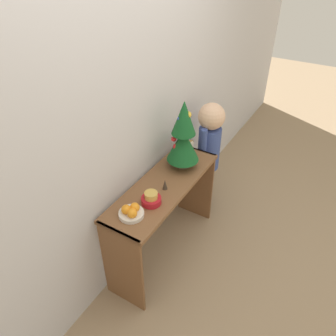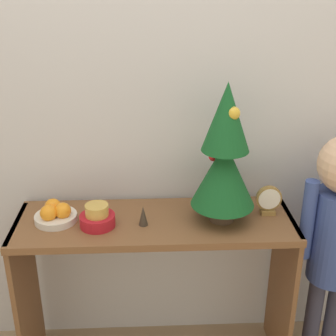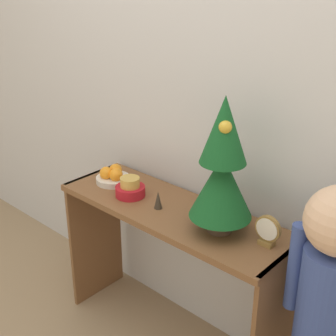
{
  "view_description": "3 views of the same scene",
  "coord_description": "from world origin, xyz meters",
  "px_view_note": "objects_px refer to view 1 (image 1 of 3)",
  "views": [
    {
      "loc": [
        -1.65,
        -0.83,
        2.3
      ],
      "look_at": [
        0.03,
        0.17,
        0.88
      ],
      "focal_mm": 35.0,
      "sensor_mm": 36.0,
      "label": 1
    },
    {
      "loc": [
        -0.02,
        -1.48,
        1.71
      ],
      "look_at": [
        0.05,
        0.18,
        0.99
      ],
      "focal_mm": 50.0,
      "sensor_mm": 36.0,
      "label": 2
    },
    {
      "loc": [
        1.24,
        -1.2,
        1.76
      ],
      "look_at": [
        0.01,
        0.16,
        0.96
      ],
      "focal_mm": 50.0,
      "sensor_mm": 36.0,
      "label": 3
    }
  ],
  "objects_px": {
    "singing_bowl": "(151,199)",
    "child_figure": "(209,142)",
    "figurine": "(165,184)",
    "mini_tree": "(183,136)",
    "fruit_bowl": "(131,212)",
    "desk_clock": "(190,147)"
  },
  "relations": [
    {
      "from": "singing_bowl",
      "to": "mini_tree",
      "type": "bearing_deg",
      "value": 3.14
    },
    {
      "from": "figurine",
      "to": "child_figure",
      "type": "relative_size",
      "value": 0.08
    },
    {
      "from": "mini_tree",
      "to": "figurine",
      "type": "distance_m",
      "value": 0.4
    },
    {
      "from": "fruit_bowl",
      "to": "child_figure",
      "type": "xyz_separation_m",
      "value": [
        1.16,
        -0.03,
        -0.05
      ]
    },
    {
      "from": "fruit_bowl",
      "to": "child_figure",
      "type": "relative_size",
      "value": 0.15
    },
    {
      "from": "mini_tree",
      "to": "fruit_bowl",
      "type": "height_order",
      "value": "mini_tree"
    },
    {
      "from": "fruit_bowl",
      "to": "desk_clock",
      "type": "bearing_deg",
      "value": 1.31
    },
    {
      "from": "figurine",
      "to": "child_figure",
      "type": "height_order",
      "value": "child_figure"
    },
    {
      "from": "fruit_bowl",
      "to": "desk_clock",
      "type": "relative_size",
      "value": 1.35
    },
    {
      "from": "fruit_bowl",
      "to": "singing_bowl",
      "type": "xyz_separation_m",
      "value": [
        0.17,
        -0.05,
        0.0
      ]
    },
    {
      "from": "desk_clock",
      "to": "figurine",
      "type": "relative_size",
      "value": 1.52
    },
    {
      "from": "mini_tree",
      "to": "desk_clock",
      "type": "height_order",
      "value": "mini_tree"
    },
    {
      "from": "child_figure",
      "to": "desk_clock",
      "type": "bearing_deg",
      "value": 169.48
    },
    {
      "from": "singing_bowl",
      "to": "child_figure",
      "type": "relative_size",
      "value": 0.13
    },
    {
      "from": "desk_clock",
      "to": "singing_bowl",
      "type": "bearing_deg",
      "value": -174.69
    },
    {
      "from": "figurine",
      "to": "mini_tree",
      "type": "bearing_deg",
      "value": 5.14
    },
    {
      "from": "mini_tree",
      "to": "singing_bowl",
      "type": "relative_size",
      "value": 4.05
    },
    {
      "from": "desk_clock",
      "to": "mini_tree",
      "type": "bearing_deg",
      "value": -169.34
    },
    {
      "from": "singing_bowl",
      "to": "child_figure",
      "type": "bearing_deg",
      "value": 0.7
    },
    {
      "from": "singing_bowl",
      "to": "desk_clock",
      "type": "height_order",
      "value": "desk_clock"
    },
    {
      "from": "desk_clock",
      "to": "child_figure",
      "type": "xyz_separation_m",
      "value": [
        0.29,
        -0.05,
        -0.08
      ]
    },
    {
      "from": "fruit_bowl",
      "to": "figurine",
      "type": "xyz_separation_m",
      "value": [
        0.36,
        -0.05,
        0.01
      ]
    }
  ]
}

